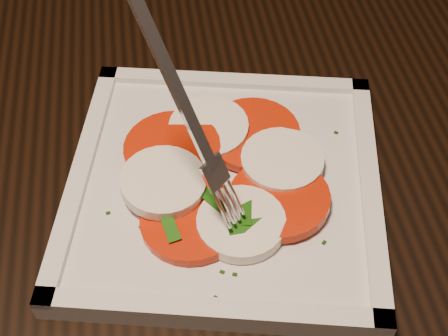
{
  "coord_description": "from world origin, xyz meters",
  "views": [
    {
      "loc": [
        0.2,
        -0.31,
        1.16
      ],
      "look_at": [
        0.27,
        -0.0,
        0.78
      ],
      "focal_mm": 50.0,
      "sensor_mm": 36.0,
      "label": 1
    }
  ],
  "objects": [
    {
      "name": "plate",
      "position": [
        0.27,
        -0.0,
        0.76
      ],
      "size": [
        0.31,
        0.31,
        0.01
      ],
      "primitive_type": "cube",
      "rotation": [
        0.0,
        0.0,
        -0.3
      ],
      "color": "silver",
      "rests_on": "table"
    },
    {
      "name": "caprese_salad",
      "position": [
        0.27,
        -0.0,
        0.77
      ],
      "size": [
        0.21,
        0.2,
        0.02
      ],
      "color": "red",
      "rests_on": "plate"
    },
    {
      "name": "table",
      "position": [
        0.29,
        -0.01,
        0.65
      ],
      "size": [
        1.26,
        0.89,
        0.75
      ],
      "rotation": [
        0.0,
        0.0,
        -0.08
      ],
      "color": "black",
      "rests_on": "ground"
    },
    {
      "name": "fork",
      "position": [
        0.24,
        -0.02,
        0.86
      ],
      "size": [
        0.08,
        0.09,
        0.16
      ],
      "primitive_type": null,
      "rotation": [
        0.0,
        0.0,
        0.67
      ],
      "color": "white",
      "rests_on": "caprese_salad"
    }
  ]
}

